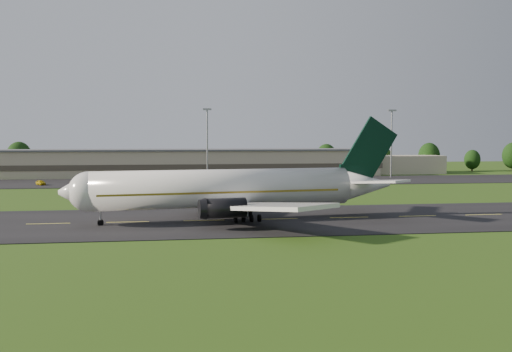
{
  "coord_description": "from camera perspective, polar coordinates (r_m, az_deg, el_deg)",
  "views": [
    {
      "loc": [
        -4.13,
        -83.18,
        12.45
      ],
      "look_at": [
        8.83,
        8.0,
        6.0
      ],
      "focal_mm": 40.0,
      "sensor_mm": 36.0,
      "label": 1
    }
  ],
  "objects": [
    {
      "name": "ground",
      "position": [
        84.21,
        -5.2,
        -4.51
      ],
      "size": [
        360.0,
        360.0,
        0.0
      ],
      "primitive_type": "plane",
      "color": "#294812",
      "rests_on": "ground"
    },
    {
      "name": "taxiway",
      "position": [
        84.2,
        -5.2,
        -4.48
      ],
      "size": [
        220.0,
        30.0,
        0.1
      ],
      "primitive_type": "cube",
      "color": "black",
      "rests_on": "ground"
    },
    {
      "name": "apron",
      "position": [
        155.73,
        -6.54,
        -0.59
      ],
      "size": [
        260.0,
        30.0,
        0.1
      ],
      "primitive_type": "cube",
      "color": "black",
      "rests_on": "ground"
    },
    {
      "name": "airliner",
      "position": [
        84.01,
        -2.72,
        -1.32
      ],
      "size": [
        51.18,
        41.85,
        15.57
      ],
      "rotation": [
        0.0,
        0.0,
        0.12
      ],
      "color": "white",
      "rests_on": "ground"
    },
    {
      "name": "terminal",
      "position": [
        179.87,
        -4.72,
        1.3
      ],
      "size": [
        145.0,
        16.0,
        8.4
      ],
      "color": "#BAAD8E",
      "rests_on": "ground"
    },
    {
      "name": "light_mast_centre",
      "position": [
        163.43,
        -4.9,
        4.09
      ],
      "size": [
        2.4,
        1.2,
        20.35
      ],
      "color": "gray",
      "rests_on": "ground"
    },
    {
      "name": "light_mast_east",
      "position": [
        175.33,
        13.4,
        3.99
      ],
      "size": [
        2.4,
        1.2,
        20.35
      ],
      "color": "gray",
      "rests_on": "ground"
    },
    {
      "name": "tree_line",
      "position": [
        193.03,
        3.39,
        1.85
      ],
      "size": [
        195.02,
        8.76,
        10.75
      ],
      "color": "black",
      "rests_on": "ground"
    },
    {
      "name": "service_vehicle_a",
      "position": [
        154.12,
        -20.72,
        -0.61
      ],
      "size": [
        3.27,
        3.91,
        1.26
      ],
      "primitive_type": "imported",
      "rotation": [
        0.0,
        0.0,
        0.58
      ],
      "color": "gold",
      "rests_on": "apron"
    },
    {
      "name": "service_vehicle_b",
      "position": [
        159.18,
        -15.96,
        -0.36
      ],
      "size": [
        4.07,
        1.82,
        1.3
      ],
      "primitive_type": "imported",
      "rotation": [
        0.0,
        0.0,
        1.45
      ],
      "color": "maroon",
      "rests_on": "apron"
    },
    {
      "name": "service_vehicle_c",
      "position": [
        152.39,
        -5.07,
        -0.41
      ],
      "size": [
        2.63,
        4.88,
        1.3
      ],
      "primitive_type": "imported",
      "rotation": [
        0.0,
        0.0,
        -0.1
      ],
      "color": "white",
      "rests_on": "apron"
    },
    {
      "name": "service_vehicle_d",
      "position": [
        163.8,
        10.4,
        -0.14
      ],
      "size": [
        5.18,
        4.26,
        1.41
      ],
      "primitive_type": "imported",
      "rotation": [
        0.0,
        0.0,
        1.01
      ],
      "color": "#C7B40B",
      "rests_on": "apron"
    }
  ]
}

